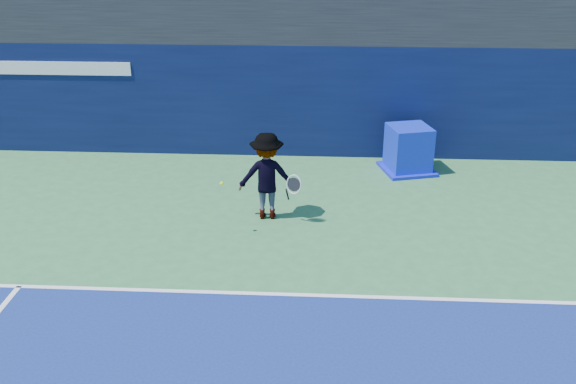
# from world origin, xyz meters

# --- Properties ---
(baseline) EXTENTS (24.00, 0.10, 0.01)m
(baseline) POSITION_xyz_m (0.00, 3.00, 0.01)
(baseline) COLOR white
(baseline) RESTS_ON ground
(stadium_band) EXTENTS (36.00, 3.00, 1.20)m
(stadium_band) POSITION_xyz_m (0.00, 11.50, 3.60)
(stadium_band) COLOR black
(stadium_band) RESTS_ON back_wall_assembly
(back_wall_assembly) EXTENTS (36.00, 1.03, 3.00)m
(back_wall_assembly) POSITION_xyz_m (-0.00, 10.50, 1.50)
(back_wall_assembly) COLOR #0A1238
(back_wall_assembly) RESTS_ON ground
(equipment_cart) EXTENTS (1.52, 1.52, 1.19)m
(equipment_cart) POSITION_xyz_m (2.53, 9.08, 0.54)
(equipment_cart) COLOR #0D20C2
(equipment_cart) RESTS_ON ground
(tennis_player) EXTENTS (1.40, 0.78, 1.92)m
(tennis_player) POSITION_xyz_m (-0.83, 6.13, 0.96)
(tennis_player) COLOR silver
(tennis_player) RESTS_ON ground
(tennis_ball) EXTENTS (0.07, 0.07, 0.07)m
(tennis_ball) POSITION_xyz_m (-1.66, 5.22, 1.15)
(tennis_ball) COLOR #CAF51B
(tennis_ball) RESTS_ON ground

